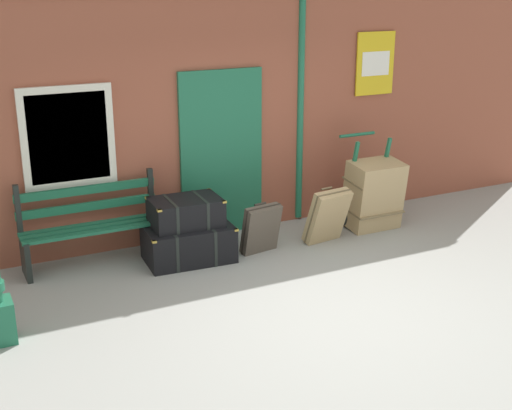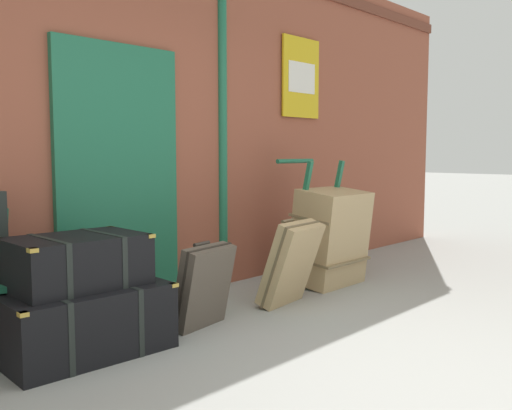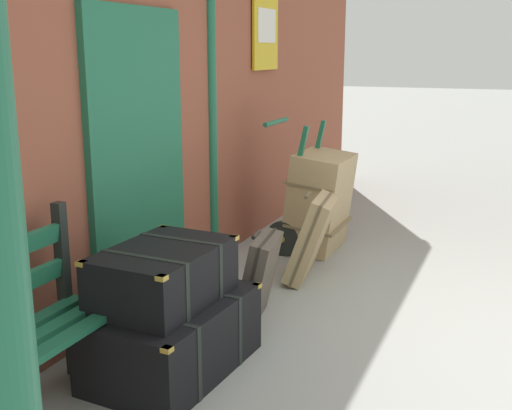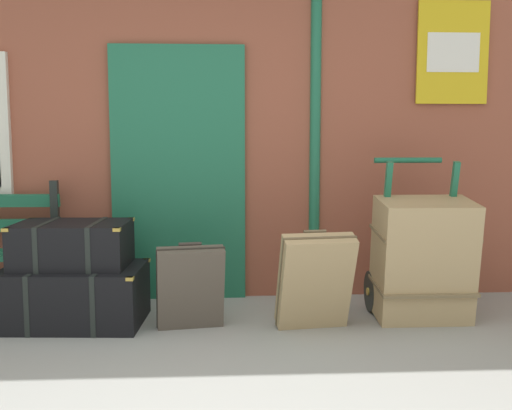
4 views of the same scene
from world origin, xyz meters
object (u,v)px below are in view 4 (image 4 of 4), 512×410
Objects in this scene: steamer_trunk_middle at (73,244)px; large_brown_trunk at (423,259)px; porters_trolley at (415,279)px; suitcase_beige at (190,287)px; suitcase_oxblood at (315,281)px; steamer_trunk_base at (74,295)px.

steamer_trunk_middle is 0.90× the size of large_brown_trunk.
porters_trolley is 1.92× the size of suitcase_beige.
large_brown_trunk is (-0.00, -0.18, 0.19)m from porters_trolley.
suitcase_oxblood is 0.88m from suitcase_beige.
suitcase_oxblood is (-0.83, -0.20, -0.11)m from large_brown_trunk.
suitcase_beige is at bearing -14.21° from steamer_trunk_middle.
steamer_trunk_middle is 0.93m from suitcase_beige.
porters_trolley is at bearing 24.13° from suitcase_oxblood.
large_brown_trunk is at bearing -90.00° from porters_trolley.
steamer_trunk_middle is at bearing 177.61° from large_brown_trunk.
porters_trolley is 1.73m from suitcase_beige.
suitcase_oxblood is at bearing -166.69° from large_brown_trunk.
suitcase_beige is (-1.70, -0.11, -0.16)m from large_brown_trunk.
porters_trolley is at bearing 2.51° from steamer_trunk_base.
steamer_trunk_base is 2.58m from large_brown_trunk.
large_brown_trunk is (2.56, -0.06, 0.25)m from steamer_trunk_base.
steamer_trunk_base is at bearing 178.59° from large_brown_trunk.
suitcase_oxblood reaches higher than suitcase_beige.
large_brown_trunk is at bearing 3.74° from suitcase_beige.
large_brown_trunk reaches higher than suitcase_beige.
steamer_trunk_middle is 0.70× the size of porters_trolley.
suitcase_beige is at bearing 174.46° from suitcase_oxblood.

